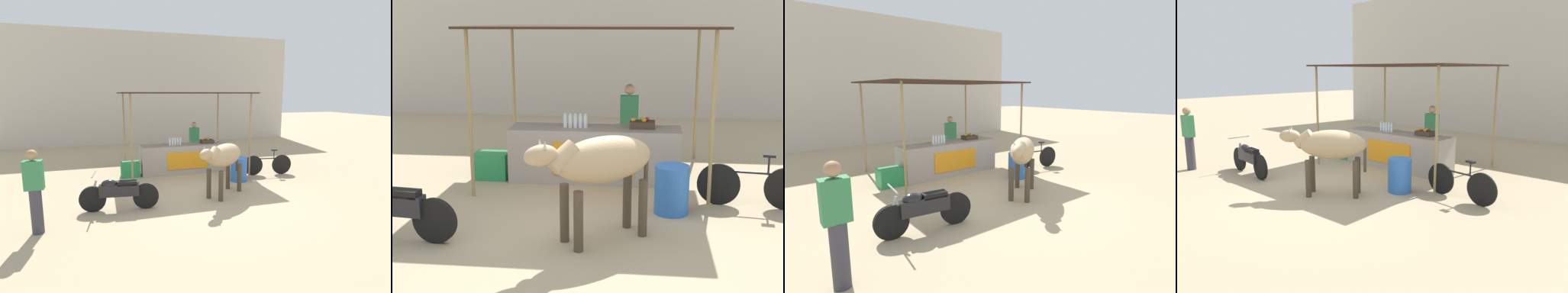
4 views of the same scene
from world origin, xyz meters
The scene contains 11 objects.
ground_plane centered at (0.00, 0.00, 0.00)m, with size 60.00×60.00×0.00m, color tan.
building_wall_far centered at (0.00, 8.99, 2.92)m, with size 16.00×0.50×5.84m, color beige.
stall_counter centered at (0.00, 2.20, 0.48)m, with size 3.00×0.82×0.96m.
stall_awning centered at (0.00, 2.50, 2.61)m, with size 4.20×3.20×2.72m.
water_bottle_row centered at (-0.35, 2.15, 1.07)m, with size 0.43×0.07×0.25m.
fruit_crate centered at (0.82, 2.25, 1.03)m, with size 0.44×0.32×0.18m.
vendor_behind_counter centered at (0.57, 2.95, 0.85)m, with size 0.34×0.22×1.65m.
cooler_box centered at (-1.87, 2.10, 0.24)m, with size 0.60×0.44×0.48m, color #268C4C.
water_barrel centered at (1.29, 0.60, 0.37)m, with size 0.51×0.51×0.73m, color blue.
cow centered at (0.32, -0.52, 1.03)m, with size 1.67×1.39×1.44m.
bicycle_leaning centered at (2.53, 0.99, 0.35)m, with size 1.65×0.27×0.85m.
Camera 2 is at (0.91, -7.18, 2.82)m, focal length 50.00 mm.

